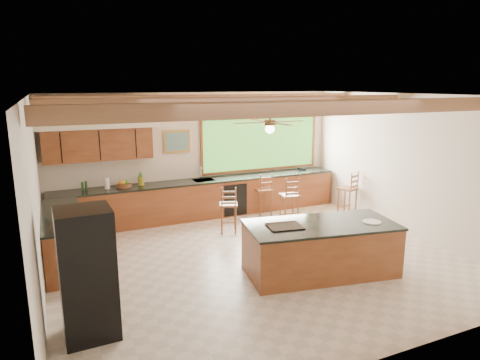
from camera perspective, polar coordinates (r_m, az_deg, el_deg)
name	(u,v)px	position (r m, az deg, el deg)	size (l,w,h in m)	color
ground	(257,259)	(8.10, 2.28, -10.52)	(7.20, 7.20, 0.00)	beige
room_shell	(234,137)	(8.02, -0.76, 5.69)	(7.27, 6.54, 3.02)	beige
counter_run	(176,206)	(9.89, -8.55, -3.45)	(7.12, 3.10, 1.26)	brown
island	(320,248)	(7.54, 10.66, -8.91)	(2.70, 1.61, 0.90)	brown
refrigerator	(87,274)	(5.84, -19.68, -11.68)	(0.68, 0.66, 1.70)	black
bar_stool_a	(229,206)	(9.25, -1.41, -3.43)	(0.49, 0.49, 1.05)	brown
bar_stool_b	(264,191)	(10.53, 3.28, -1.42)	(0.40, 0.40, 1.06)	brown
bar_stool_c	(291,196)	(9.91, 6.80, -2.19)	(0.46, 0.46, 1.12)	brown
bar_stool_d	(349,189)	(10.85, 14.36, -1.23)	(0.51, 0.51, 1.11)	brown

